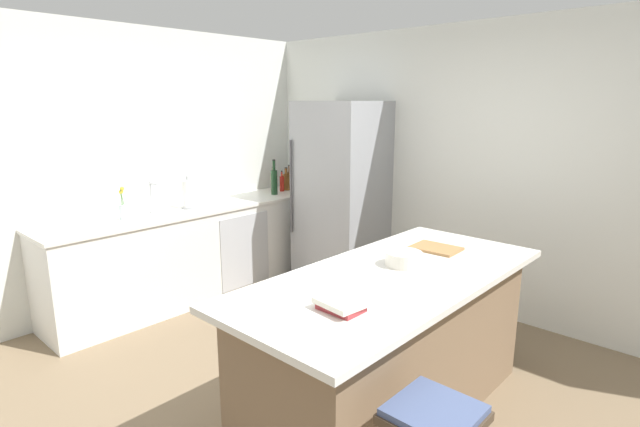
# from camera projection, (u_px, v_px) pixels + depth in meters

# --- Properties ---
(ground_plane) EXTENTS (7.20, 7.20, 0.00)m
(ground_plane) POSITION_uv_depth(u_px,v_px,m) (300.00, 406.00, 3.15)
(ground_plane) COLOR #7A664C
(wall_rear) EXTENTS (6.00, 0.10, 2.60)m
(wall_rear) POSITION_uv_depth(u_px,v_px,m) (473.00, 171.00, 4.47)
(wall_rear) COLOR silver
(wall_rear) RESTS_ON ground_plane
(wall_left) EXTENTS (0.10, 6.00, 2.60)m
(wall_left) POSITION_uv_depth(u_px,v_px,m) (110.00, 171.00, 4.48)
(wall_left) COLOR silver
(wall_left) RESTS_ON ground_plane
(counter_run_left) EXTENTS (0.64, 2.95, 0.91)m
(counter_run_left) POSITION_uv_depth(u_px,v_px,m) (197.00, 251.00, 4.89)
(counter_run_left) COLOR silver
(counter_run_left) RESTS_ON ground_plane
(kitchen_island) EXTENTS (0.97, 2.16, 0.92)m
(kitchen_island) POSITION_uv_depth(u_px,v_px,m) (390.00, 344.00, 3.00)
(kitchen_island) COLOR #7A6047
(kitchen_island) RESTS_ON ground_plane
(refrigerator) EXTENTS (0.81, 0.73, 1.92)m
(refrigerator) POSITION_uv_depth(u_px,v_px,m) (341.00, 196.00, 5.08)
(refrigerator) COLOR #93969B
(refrigerator) RESTS_ON ground_plane
(sink_faucet) EXTENTS (0.15, 0.05, 0.30)m
(sink_faucet) POSITION_uv_depth(u_px,v_px,m) (152.00, 197.00, 4.49)
(sink_faucet) COLOR silver
(sink_faucet) RESTS_ON counter_run_left
(flower_vase) EXTENTS (0.07, 0.07, 0.29)m
(flower_vase) POSITION_uv_depth(u_px,v_px,m) (123.00, 208.00, 4.26)
(flower_vase) COLOR silver
(flower_vase) RESTS_ON counter_run_left
(paper_towel_roll) EXTENTS (0.14, 0.14, 0.31)m
(paper_towel_roll) POSITION_uv_depth(u_px,v_px,m) (188.00, 195.00, 4.71)
(paper_towel_roll) COLOR gray
(paper_towel_roll) RESTS_ON counter_run_left
(syrup_bottle) EXTENTS (0.06, 0.06, 0.28)m
(syrup_bottle) POSITION_uv_depth(u_px,v_px,m) (289.00, 180.00, 5.78)
(syrup_bottle) COLOR #5B3319
(syrup_bottle) RESTS_ON counter_run_left
(whiskey_bottle) EXTENTS (0.09, 0.09, 0.26)m
(whiskey_bottle) POSITION_uv_depth(u_px,v_px,m) (286.00, 181.00, 5.70)
(whiskey_bottle) COLOR brown
(whiskey_bottle) RESTS_ON counter_run_left
(hot_sauce_bottle) EXTENTS (0.05, 0.05, 0.24)m
(hot_sauce_bottle) POSITION_uv_depth(u_px,v_px,m) (282.00, 183.00, 5.62)
(hot_sauce_bottle) COLOR red
(hot_sauce_bottle) RESTS_ON counter_run_left
(olive_oil_bottle) EXTENTS (0.06, 0.06, 0.29)m
(olive_oil_bottle) POSITION_uv_depth(u_px,v_px,m) (273.00, 183.00, 5.55)
(olive_oil_bottle) COLOR olive
(olive_oil_bottle) RESTS_ON counter_run_left
(wine_bottle) EXTENTS (0.07, 0.07, 0.39)m
(wine_bottle) POSITION_uv_depth(u_px,v_px,m) (274.00, 181.00, 5.40)
(wine_bottle) COLOR #19381E
(wine_bottle) RESTS_ON counter_run_left
(cookbook_stack) EXTENTS (0.25, 0.21, 0.06)m
(cookbook_stack) POSITION_uv_depth(u_px,v_px,m) (341.00, 304.00, 2.39)
(cookbook_stack) COLOR #A83338
(cookbook_stack) RESTS_ON kitchen_island
(mixing_bowl) EXTENTS (0.23, 0.23, 0.09)m
(mixing_bowl) POSITION_uv_depth(u_px,v_px,m) (404.00, 259.00, 3.05)
(mixing_bowl) COLOR silver
(mixing_bowl) RESTS_ON kitchen_island
(cutting_board) EXTENTS (0.33, 0.25, 0.02)m
(cutting_board) POSITION_uv_depth(u_px,v_px,m) (436.00, 248.00, 3.38)
(cutting_board) COLOR #9E7042
(cutting_board) RESTS_ON kitchen_island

